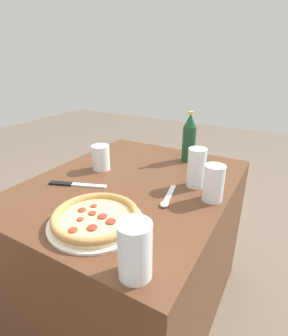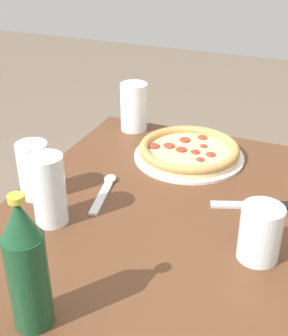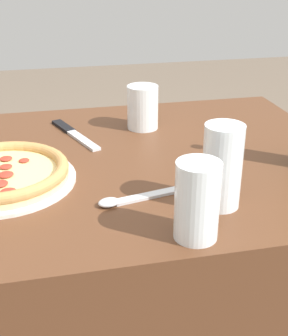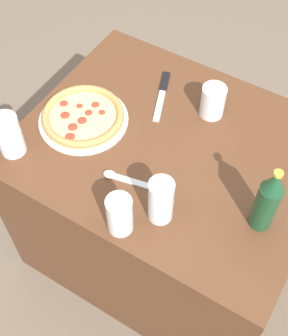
{
  "view_description": "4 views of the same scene",
  "coord_description": "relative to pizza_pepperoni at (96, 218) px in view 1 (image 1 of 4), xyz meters",
  "views": [
    {
      "loc": [
        0.83,
        0.53,
        1.19
      ],
      "look_at": [
        0.02,
        0.07,
        0.79
      ],
      "focal_mm": 28.0,
      "sensor_mm": 36.0,
      "label": 1
    },
    {
      "loc": [
        -0.79,
        -0.27,
        1.3
      ],
      "look_at": [
        0.08,
        0.1,
        0.78
      ],
      "focal_mm": 50.0,
      "sensor_mm": 36.0,
      "label": 2
    },
    {
      "loc": [
        0.2,
        0.96,
        1.14
      ],
      "look_at": [
        0.02,
        0.13,
        0.74
      ],
      "focal_mm": 50.0,
      "sensor_mm": 36.0,
      "label": 3
    },
    {
      "loc": [
        -0.41,
        0.85,
        1.88
      ],
      "look_at": [
        0.02,
        0.14,
        0.74
      ],
      "focal_mm": 50.0,
      "sensor_mm": 36.0,
      "label": 4
    }
  ],
  "objects": [
    {
      "name": "ground_plane",
      "position": [
        -0.3,
        -0.06,
        -0.73
      ],
      "size": [
        8.0,
        8.0,
        0.0
      ],
      "primitive_type": "plane",
      "color": "#6B5B4C"
    },
    {
      "name": "table",
      "position": [
        -0.3,
        -0.06,
        -0.37
      ],
      "size": [
        0.97,
        0.78,
        0.71
      ],
      "color": "#56331E",
      "rests_on": "ground_plane"
    },
    {
      "name": "pizza_pepperoni",
      "position": [
        0.0,
        0.0,
        0.0
      ],
      "size": [
        0.3,
        0.3,
        0.04
      ],
      "color": "silver",
      "rests_on": "table"
    },
    {
      "name": "glass_mango_juice",
      "position": [
        0.12,
        0.22,
        0.05
      ],
      "size": [
        0.08,
        0.08,
        0.15
      ],
      "color": "white",
      "rests_on": "table"
    },
    {
      "name": "glass_orange_juice",
      "position": [
        -0.35,
        -0.25,
        0.03
      ],
      "size": [
        0.08,
        0.08,
        0.11
      ],
      "color": "white",
      "rests_on": "table"
    },
    {
      "name": "glass_lemonade",
      "position": [
        -0.32,
        0.27,
        0.04
      ],
      "size": [
        0.07,
        0.07,
        0.13
      ],
      "color": "white",
      "rests_on": "table"
    },
    {
      "name": "glass_cola",
      "position": [
        -0.4,
        0.18,
        0.05
      ],
      "size": [
        0.07,
        0.07,
        0.16
      ],
      "color": "white",
      "rests_on": "table"
    },
    {
      "name": "beer_bottle",
      "position": [
        -0.66,
        0.05,
        0.1
      ],
      "size": [
        0.07,
        0.07,
        0.24
      ],
      "color": "#194728",
      "rests_on": "table"
    },
    {
      "name": "knife",
      "position": [
        -0.16,
        -0.24,
        -0.02
      ],
      "size": [
        0.11,
        0.23,
        0.01
      ],
      "color": "black",
      "rests_on": "table"
    },
    {
      "name": "spoon",
      "position": [
        -0.24,
        0.13,
        -0.01
      ],
      "size": [
        0.18,
        0.06,
        0.01
      ],
      "color": "silver",
      "rests_on": "table"
    }
  ]
}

